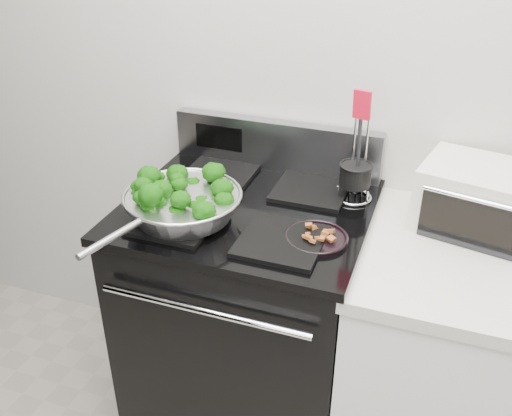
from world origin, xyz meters
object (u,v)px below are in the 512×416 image
at_px(gas_range, 248,316).
at_px(skillet, 183,204).
at_px(bacon_plate, 317,235).
at_px(toaster_oven, 481,199).
at_px(utensil_holder, 355,181).

xyz_separation_m(gas_range, skillet, (-0.16, -0.15, 0.52)).
bearing_deg(gas_range, bacon_plate, -25.01).
relative_size(bacon_plate, toaster_oven, 0.46).
xyz_separation_m(gas_range, toaster_oven, (0.70, 0.16, 0.53)).
bearing_deg(utensil_holder, bacon_plate, -87.52).
distance_m(skillet, toaster_oven, 0.91).
distance_m(gas_range, bacon_plate, 0.56).
height_order(skillet, utensil_holder, utensil_holder).
distance_m(gas_range, skillet, 0.56).
xyz_separation_m(gas_range, bacon_plate, (0.26, -0.12, 0.48)).
bearing_deg(utensil_holder, skillet, -133.63).
bearing_deg(skillet, gas_range, 59.16).
bearing_deg(skillet, utensil_holder, 49.13).
xyz_separation_m(bacon_plate, utensil_holder, (0.05, 0.29, 0.05)).
relative_size(gas_range, bacon_plate, 6.05).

